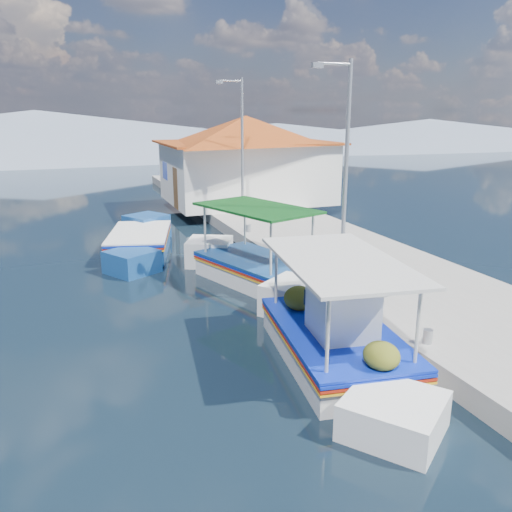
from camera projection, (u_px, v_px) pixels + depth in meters
name	position (u px, v px, depth m)	size (l,w,h in m)	color
ground	(211.00, 336.00, 12.43)	(160.00, 160.00, 0.00)	black
quay	(319.00, 245.00, 19.76)	(5.00, 44.00, 0.50)	#9C9992
bollards	(275.00, 244.00, 18.27)	(0.20, 17.20, 0.30)	#A5A8AD
main_caique	(333.00, 338.00, 11.15)	(2.88, 7.53, 2.50)	white
caique_green_canopy	(256.00, 269.00, 16.35)	(3.56, 6.61, 2.62)	white
caique_blue_hull	(139.00, 244.00, 19.60)	(3.19, 6.74, 1.24)	navy
harbor_building	(246.00, 158.00, 27.31)	(10.49, 10.49, 4.40)	white
lamp_post_near	(344.00, 158.00, 14.72)	(1.21, 0.14, 6.00)	#A5A8AD
lamp_post_far	(240.00, 141.00, 22.84)	(1.21, 0.14, 6.00)	#A5A8AD
mountain_ridge	(138.00, 136.00, 64.61)	(171.40, 96.00, 5.50)	slate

